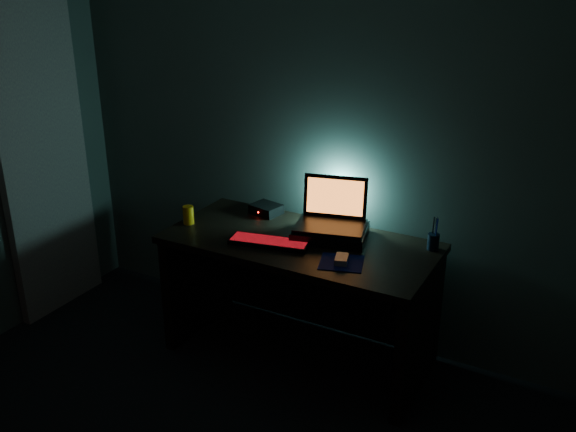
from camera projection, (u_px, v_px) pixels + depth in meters
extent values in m
cube|color=#444D47|center=(331.00, 136.00, 3.65)|extent=(3.50, 0.00, 2.50)
cube|color=black|center=(300.00, 244.00, 3.54)|extent=(1.50, 0.70, 0.04)
cube|color=black|center=(198.00, 276.00, 3.99)|extent=(0.06, 0.64, 0.71)
cube|color=black|center=(419.00, 335.00, 3.37)|extent=(0.06, 0.64, 0.71)
cube|color=black|center=(324.00, 279.00, 3.95)|extent=(1.38, 0.02, 0.65)
cube|color=beige|center=(41.00, 139.00, 3.97)|extent=(0.06, 0.65, 2.30)
cube|color=black|center=(330.00, 233.00, 3.55)|extent=(0.46, 0.39, 0.06)
cube|color=black|center=(330.00, 226.00, 3.54)|extent=(0.43, 0.34, 0.02)
cube|color=black|center=(335.00, 196.00, 3.61)|extent=(0.36, 0.13, 0.24)
cube|color=orange|center=(335.00, 197.00, 3.60)|extent=(0.32, 0.11, 0.20)
cube|color=black|center=(269.00, 242.00, 3.48)|extent=(0.46, 0.23, 0.02)
cube|color=red|center=(269.00, 240.00, 3.47)|extent=(0.43, 0.20, 0.00)
cube|color=#0B114F|center=(341.00, 262.00, 3.27)|extent=(0.27, 0.26, 0.00)
cube|color=gray|center=(342.00, 259.00, 3.27)|extent=(0.09, 0.12, 0.03)
cylinder|color=black|center=(433.00, 242.00, 3.41)|extent=(0.08, 0.08, 0.09)
cylinder|color=orange|center=(188.00, 215.00, 3.73)|extent=(0.08, 0.08, 0.11)
cube|color=black|center=(266.00, 209.00, 3.89)|extent=(0.20, 0.17, 0.06)
sphere|color=#FF0C07|center=(258.00, 212.00, 3.84)|extent=(0.01, 0.01, 0.01)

